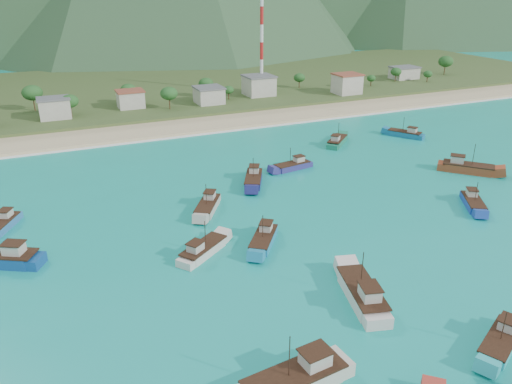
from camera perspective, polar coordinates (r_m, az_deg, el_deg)
name	(u,v)px	position (r m, az deg, el deg)	size (l,w,h in m)	color
ground	(266,256)	(79.43, 1.18, -7.34)	(600.00, 600.00, 0.00)	#0C8C82
beach	(152,130)	(149.53, -11.78, 6.91)	(400.00, 18.00, 1.20)	beige
land	(117,91)	(208.07, -15.61, 11.01)	(400.00, 110.00, 2.40)	#385123
surf_line	(160,139)	(140.60, -10.91, 5.97)	(400.00, 2.50, 0.08)	white
village	(170,96)	(172.36, -9.78, 10.75)	(216.98, 25.68, 6.87)	beige
vegetation	(110,98)	(170.91, -16.33, 10.26)	(279.68, 26.00, 8.88)	#235623
radio_tower	(262,42)	(187.95, 0.65, 16.75)	(1.20, 1.20, 36.45)	red
boat_3	(405,134)	(146.12, 16.68, 6.33)	(7.89, 10.04, 5.92)	#14638E
boat_4	(473,203)	(104.74, 23.54, -1.18)	(7.51, 9.65, 5.68)	#1E42A5
boat_5	(363,295)	(70.32, 12.08, -11.41)	(6.87, 13.08, 7.41)	silver
boat_6	(467,168)	(122.94, 22.95, 2.51)	(10.99, 11.42, 7.23)	#973E21
boat_7	(208,207)	(94.85, -5.54, -1.68)	(7.99, 10.25, 6.04)	#B2ACA1
boat_8	(296,380)	(56.71, 4.63, -20.67)	(13.16, 5.11, 7.59)	beige
boat_10	(264,240)	(82.64, 0.88, -5.50)	(8.48, 9.88, 5.98)	teal
boat_13	(293,166)	(115.58, 4.21, 2.94)	(9.96, 4.30, 5.69)	navy
boat_14	(501,342)	(68.12, 26.21, -15.13)	(10.15, 7.04, 5.84)	#28B2B9
boat_15	(2,226)	(98.07, -27.02, -3.44)	(6.83, 9.88, 5.69)	#2B6BA5
boat_18	(337,142)	(134.83, 9.25, 5.67)	(9.70, 9.32, 6.14)	#187455
boat_20	(203,251)	(79.97, -6.09, -6.68)	(9.92, 8.34, 5.97)	beige
boat_22	(254,180)	(107.04, -0.28, 1.41)	(7.85, 11.08, 6.40)	navy
boat_23	(2,259)	(86.16, -27.04, -6.81)	(12.58, 9.29, 7.32)	navy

